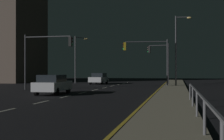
% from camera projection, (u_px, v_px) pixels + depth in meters
% --- Properties ---
extents(ground_plane, '(112.00, 112.00, 0.00)m').
position_uv_depth(ground_plane, '(68.00, 96.00, 22.47)').
color(ground_plane, black).
rests_on(ground_plane, ground).
extents(sidewalk_right, '(2.54, 77.00, 0.14)m').
position_uv_depth(sidewalk_right, '(172.00, 97.00, 20.85)').
color(sidewalk_right, gray).
rests_on(sidewalk_right, ground).
extents(lane_markings_center, '(0.14, 50.00, 0.01)m').
position_uv_depth(lane_markings_center, '(83.00, 93.00, 25.89)').
color(lane_markings_center, silver).
rests_on(lane_markings_center, ground).
extents(lane_edge_line, '(0.14, 53.00, 0.01)m').
position_uv_depth(lane_edge_line, '(155.00, 93.00, 26.06)').
color(lane_edge_line, gold).
rests_on(lane_edge_line, ground).
extents(car, '(2.02, 4.48, 1.57)m').
position_uv_depth(car, '(53.00, 84.00, 24.19)').
color(car, silver).
rests_on(car, ground).
extents(car_oncoming, '(1.84, 4.41, 1.57)m').
position_uv_depth(car_oncoming, '(99.00, 78.00, 42.90)').
color(car_oncoming, silver).
rests_on(car_oncoming, ground).
extents(traffic_light_near_right, '(2.90, 0.62, 5.46)m').
position_uv_depth(traffic_light_near_right, '(159.00, 56.00, 40.98)').
color(traffic_light_near_right, '#38383D').
rests_on(traffic_light_near_right, sidewalk_right).
extents(traffic_light_mid_right, '(5.08, 0.34, 5.50)m').
position_uv_depth(traffic_light_mid_right, '(46.00, 50.00, 29.73)').
color(traffic_light_mid_right, '#38383D').
rests_on(traffic_light_mid_right, ground).
extents(traffic_light_near_left, '(5.28, 0.68, 5.42)m').
position_uv_depth(traffic_light_near_left, '(147.00, 53.00, 35.44)').
color(traffic_light_near_left, '#38383D').
rests_on(traffic_light_near_left, sidewalk_right).
extents(street_lamp_far_end, '(1.92, 0.37, 8.25)m').
position_uv_depth(street_lamp_far_end, '(178.00, 44.00, 35.73)').
color(street_lamp_far_end, '#38383D').
rests_on(street_lamp_far_end, sidewalk_right).
extents(street_lamp_across_street, '(1.54, 1.99, 7.10)m').
position_uv_depth(street_lamp_across_street, '(77.00, 55.00, 45.69)').
color(street_lamp_across_street, '#4C4C51').
rests_on(street_lamp_across_street, ground).
extents(barrier_fence, '(0.09, 17.10, 0.98)m').
position_uv_depth(barrier_fence, '(200.00, 101.00, 9.87)').
color(barrier_fence, '#59595E').
rests_on(barrier_fence, sidewalk_right).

